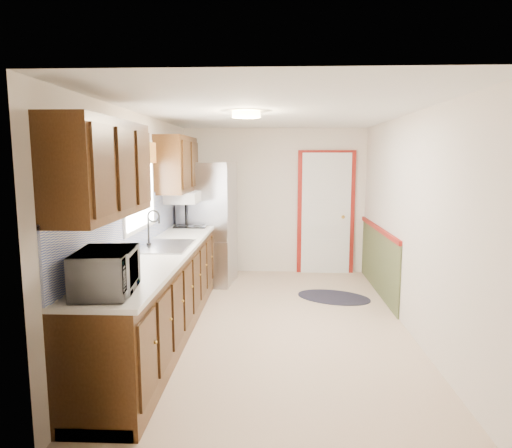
{
  "coord_description": "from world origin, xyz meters",
  "views": [
    {
      "loc": [
        0.01,
        -5.09,
        1.9
      ],
      "look_at": [
        -0.21,
        0.15,
        1.15
      ],
      "focal_mm": 32.0,
      "sensor_mm": 36.0,
      "label": 1
    }
  ],
  "objects": [
    {
      "name": "room_shell",
      "position": [
        0.0,
        0.0,
        1.2
      ],
      "size": [
        3.2,
        5.2,
        2.52
      ],
      "color": "tan",
      "rests_on": "ground"
    },
    {
      "name": "kitchen_run",
      "position": [
        -1.24,
        -0.29,
        0.81
      ],
      "size": [
        0.63,
        4.0,
        2.2
      ],
      "color": "#341D0B",
      "rests_on": "ground"
    },
    {
      "name": "back_wall_trim",
      "position": [
        0.99,
        2.21,
        0.89
      ],
      "size": [
        1.12,
        2.3,
        2.08
      ],
      "color": "maroon",
      "rests_on": "ground"
    },
    {
      "name": "ceiling_fixture",
      "position": [
        -0.3,
        -0.2,
        2.36
      ],
      "size": [
        0.3,
        0.3,
        0.06
      ],
      "primitive_type": "cylinder",
      "color": "#FFD88C",
      "rests_on": "room_shell"
    },
    {
      "name": "microwave",
      "position": [
        -1.2,
        -1.95,
        1.13
      ],
      "size": [
        0.38,
        0.6,
        0.39
      ],
      "primitive_type": "imported",
      "rotation": [
        0.0,
        0.0,
        1.69
      ],
      "color": "white",
      "rests_on": "kitchen_run"
    },
    {
      "name": "refrigerator",
      "position": [
        -1.02,
        1.77,
        0.92
      ],
      "size": [
        0.85,
        0.82,
        1.85
      ],
      "rotation": [
        0.0,
        0.0,
        -0.13
      ],
      "color": "#B7B7BC",
      "rests_on": "ground"
    },
    {
      "name": "rug",
      "position": [
        0.82,
        1.04,
        0.01
      ],
      "size": [
        1.19,
        0.99,
        0.01
      ],
      "primitive_type": "ellipsoid",
      "rotation": [
        0.0,
        0.0,
        -0.39
      ],
      "color": "black",
      "rests_on": "ground"
    },
    {
      "name": "cooktop",
      "position": [
        -1.19,
        1.4,
        0.95
      ],
      "size": [
        0.45,
        0.54,
        0.02
      ],
      "primitive_type": "cube",
      "color": "black",
      "rests_on": "kitchen_run"
    }
  ]
}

